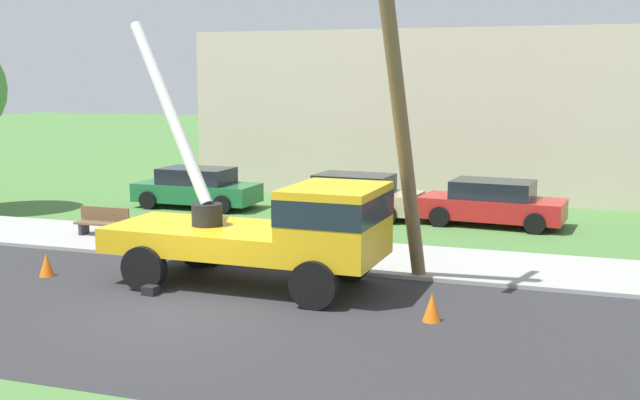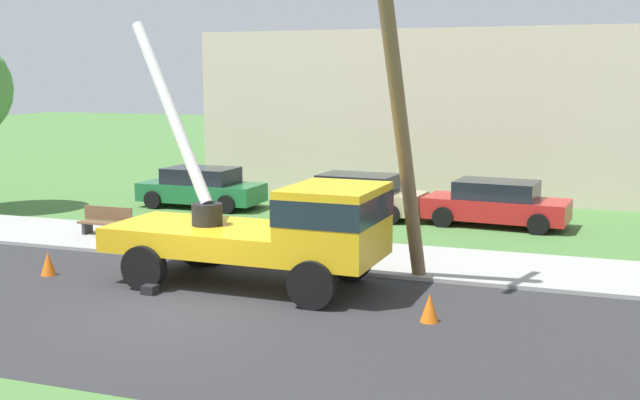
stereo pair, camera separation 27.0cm
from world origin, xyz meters
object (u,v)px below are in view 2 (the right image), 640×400
utility_truck (279,226)px  park_bench (106,222)px  leaning_utility_pole (396,86)px  traffic_cone_behind (48,264)px  parked_sedan_red (496,203)px  parked_sedan_tan (358,196)px  traffic_cone_ahead (430,308)px  parked_sedan_green (201,187)px

utility_truck → park_bench: 7.71m
leaning_utility_pole → traffic_cone_behind: leaning_utility_pole is taller
leaning_utility_pole → parked_sedan_red: leaning_utility_pole is taller
utility_truck → park_bench: utility_truck is taller
parked_sedan_red → leaning_utility_pole: bearing=-97.3°
leaning_utility_pole → parked_sedan_red: 9.38m
traffic_cone_behind → parked_sedan_tan: size_ratio=0.12×
parked_sedan_red → park_bench: size_ratio=2.83×
leaning_utility_pole → traffic_cone_ahead: leaning_utility_pole is taller
traffic_cone_behind → park_bench: bearing=107.2°
utility_truck → traffic_cone_behind: 5.75m
park_bench → parked_sedan_green: bearing=89.9°
traffic_cone_ahead → parked_sedan_tan: bearing=114.0°
utility_truck → parked_sedan_red: size_ratio=1.49×
traffic_cone_behind → parked_sedan_tan: parked_sedan_tan is taller
parked_sedan_tan → park_bench: parked_sedan_tan is taller
traffic_cone_ahead → parked_sedan_tan: 11.50m
utility_truck → traffic_cone_ahead: (3.64, -1.30, -1.13)m
leaning_utility_pole → parked_sedan_tan: size_ratio=1.92×
parked_sedan_tan → park_bench: size_ratio=2.82×
traffic_cone_ahead → parked_sedan_green: (-10.50, 10.45, 0.43)m
leaning_utility_pole → traffic_cone_ahead: (1.20, -1.86, -4.16)m
park_bench → traffic_cone_behind: bearing=-72.8°
traffic_cone_ahead → utility_truck: bearing=160.4°
traffic_cone_behind → parked_sedan_green: 10.04m
park_bench → traffic_cone_ahead: bearing=-23.9°
leaning_utility_pole → parked_sedan_green: leaning_utility_pole is taller
utility_truck → leaning_utility_pole: (2.45, 0.56, 3.04)m
leaning_utility_pole → parked_sedan_green: size_ratio=1.96×
utility_truck → traffic_cone_behind: bearing=-171.8°
parked_sedan_tan → park_bench: (-5.84, -5.84, -0.25)m
leaning_utility_pole → parked_sedan_red: bearing=82.7°
traffic_cone_ahead → parked_sedan_green: parked_sedan_green is taller
utility_truck → parked_sedan_tan: 9.29m
traffic_cone_behind → parked_sedan_green: parked_sedan_green is taller
parked_sedan_tan → parked_sedan_red: same height
parked_sedan_red → park_bench: 11.88m
leaning_utility_pole → parked_sedan_green: (-9.30, 8.59, -3.73)m
park_bench → parked_sedan_red: bearing=28.8°
parked_sedan_tan → parked_sedan_red: size_ratio=0.99×
traffic_cone_behind → park_bench: (-1.29, 4.17, 0.18)m
traffic_cone_ahead → park_bench: bearing=156.1°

